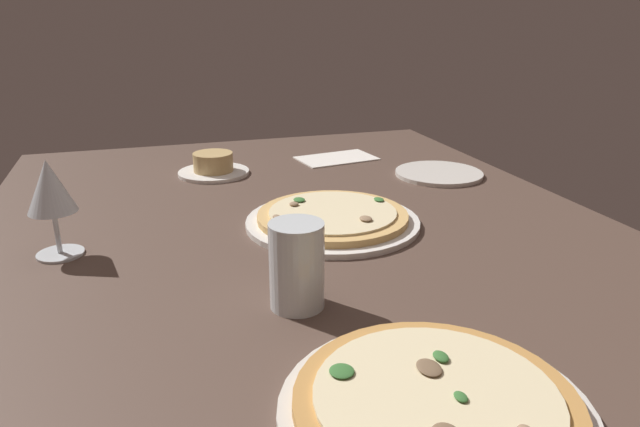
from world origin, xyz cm
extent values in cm
cube|color=brown|center=(0.00, 0.00, 2.00)|extent=(150.00, 110.00, 4.00)
cylinder|color=white|center=(3.45, -5.73, 4.50)|extent=(30.54, 30.54, 1.00)
cylinder|color=tan|center=(3.45, -5.73, 5.60)|extent=(26.45, 26.45, 1.20)
cylinder|color=beige|center=(3.45, -5.73, 6.40)|extent=(22.36, 22.36, 0.40)
ellipsoid|color=#937556|center=(-2.65, -9.53, 6.90)|extent=(2.53, 2.05, 0.60)
ellipsoid|color=#937556|center=(2.60, 4.52, 6.89)|extent=(1.83, 1.32, 0.57)
ellipsoid|color=#387033|center=(10.41, -1.56, 6.86)|extent=(2.55, 2.08, 0.51)
ellipsoid|color=#387033|center=(6.30, -15.62, 6.81)|extent=(2.47, 1.74, 0.42)
ellipsoid|color=#937556|center=(8.27, 0.16, 6.89)|extent=(1.73, 1.68, 0.59)
cylinder|color=silver|center=(-47.24, 1.02, 4.50)|extent=(29.83, 29.83, 1.00)
cylinder|color=#C68C47|center=(-47.24, 1.02, 5.60)|extent=(26.94, 26.94, 1.20)
cylinder|color=beige|center=(-47.24, 1.02, 6.40)|extent=(23.13, 23.13, 0.40)
ellipsoid|color=#387033|center=(-42.44, -2.01, 6.86)|extent=(2.11, 1.48, 0.52)
ellipsoid|color=#387033|center=(-41.73, 8.42, 6.81)|extent=(2.58, 2.48, 0.42)
ellipsoid|color=brown|center=(-43.76, -0.13, 6.82)|extent=(3.12, 2.39, 0.44)
ellipsoid|color=#387033|center=(-48.69, -0.67, 6.80)|extent=(1.66, 1.17, 0.41)
cylinder|color=white|center=(42.20, 10.00, 4.40)|extent=(16.06, 16.06, 0.80)
cylinder|color=tan|center=(42.20, 10.00, 6.90)|extent=(8.98, 8.98, 4.20)
cylinder|color=silver|center=(3.57, 38.71, 4.20)|extent=(7.05, 7.05, 0.40)
cylinder|color=silver|center=(3.57, 38.71, 7.78)|extent=(0.80, 0.80, 6.75)
cone|color=silver|center=(3.57, 38.71, 15.17)|extent=(7.24, 7.24, 8.04)
cone|color=maroon|center=(3.57, 38.71, 12.82)|extent=(2.71, 2.71, 3.35)
cylinder|color=silver|center=(-22.83, 7.83, 9.67)|extent=(7.02, 7.02, 11.34)
cylinder|color=silver|center=(-22.83, 7.83, 7.13)|extent=(6.45, 6.45, 6.25)
cylinder|color=silver|center=(26.04, -38.72, 4.45)|extent=(19.67, 19.67, 0.90)
cube|color=white|center=(47.04, -21.31, 4.15)|extent=(14.50, 20.58, 0.30)
camera|label=1|loc=(-86.92, 24.70, 40.52)|focal=32.52mm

